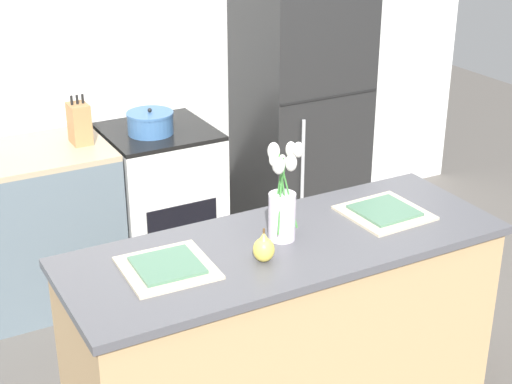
% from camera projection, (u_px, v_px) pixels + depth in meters
% --- Properties ---
extents(back_wall, '(5.20, 0.08, 2.70)m').
position_uv_depth(back_wall, '(112.00, 39.00, 4.55)').
color(back_wall, silver).
rests_on(back_wall, ground_plane).
extents(kitchen_island, '(1.80, 0.66, 0.93)m').
position_uv_depth(kitchen_island, '(284.00, 340.00, 3.30)').
color(kitchen_island, tan).
rests_on(kitchen_island, ground_plane).
extents(stove_range, '(0.60, 0.61, 0.90)m').
position_uv_depth(stove_range, '(162.00, 202.00, 4.64)').
color(stove_range, silver).
rests_on(stove_range, ground_plane).
extents(refrigerator, '(0.68, 0.67, 1.68)m').
position_uv_depth(refrigerator, '(300.00, 115.00, 4.90)').
color(refrigerator, black).
rests_on(refrigerator, ground_plane).
extents(flower_vase, '(0.15, 0.16, 0.41)m').
position_uv_depth(flower_vase, '(282.00, 201.00, 3.07)').
color(flower_vase, silver).
rests_on(flower_vase, kitchen_island).
extents(pear_figurine, '(0.08, 0.08, 0.14)m').
position_uv_depth(pear_figurine, '(264.00, 248.00, 2.95)').
color(pear_figurine, '#E5CC4C').
rests_on(pear_figurine, kitchen_island).
extents(plate_setting_left, '(0.34, 0.34, 0.02)m').
position_uv_depth(plate_setting_left, '(167.00, 267.00, 2.90)').
color(plate_setting_left, beige).
rests_on(plate_setting_left, kitchen_island).
extents(plate_setting_right, '(0.34, 0.34, 0.02)m').
position_uv_depth(plate_setting_right, '(384.00, 212.00, 3.34)').
color(plate_setting_right, beige).
rests_on(plate_setting_right, kitchen_island).
extents(cooking_pot, '(0.26, 0.26, 0.15)m').
position_uv_depth(cooking_pot, '(150.00, 123.00, 4.37)').
color(cooking_pot, '#386093').
rests_on(cooking_pot, stove_range).
extents(knife_block, '(0.10, 0.14, 0.27)m').
position_uv_depth(knife_block, '(79.00, 123.00, 4.21)').
color(knife_block, '#A37547').
rests_on(knife_block, back_counter).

